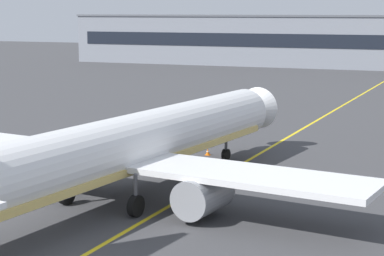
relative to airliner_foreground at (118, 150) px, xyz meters
The scene contains 4 objects.
taxiway_centreline 19.36m from the airliner_foreground, 77.83° to the left, with size 0.30×180.00×0.01m, color yellow.
airliner_foreground is the anchor object (origin of this frame).
safety_cone_by_nose_gear 16.02m from the airliner_foreground, 89.53° to the left, with size 0.44×0.44×0.55m.
terminal_building 110.54m from the airliner_foreground, 91.94° to the left, with size 122.99×12.40×10.94m.
Camera 1 is at (15.69, -25.89, 11.88)m, focal length 64.89 mm.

